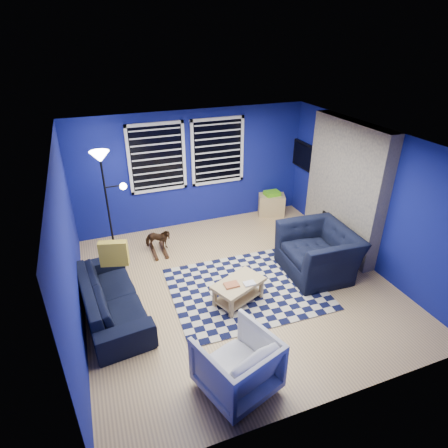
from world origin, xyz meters
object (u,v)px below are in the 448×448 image
Objects in this scene: sofa at (111,297)px; coffee_table at (238,288)px; tv at (306,157)px; floor_lamp at (104,172)px; armchair_big at (318,252)px; rocking_horse at (158,240)px; armchair_bent at (237,364)px; cabinet at (271,204)px.

sofa is 2.19× the size of coffee_table.
tv is 4.29m from floor_lamp.
floor_lamp is at bearing -118.14° from armchair_big.
sofa is at bearing -90.01° from armchair_big.
rocking_horse is at bearing -120.61° from armchair_big.
tv is at bearing -147.93° from armchair_bent.
rocking_horse is (1.03, 1.49, -0.01)m from sofa.
armchair_bent reaches higher than coffee_table.
rocking_horse is at bearing -172.00° from tv.
sofa is 1.81m from rocking_horse.
cabinet is (2.60, 4.16, -0.13)m from armchair_bent.
armchair_big is at bearing -101.47° from rocking_horse.
sofa reaches higher than coffee_table.
armchair_big reaches higher than sofa.
sofa is 4.02× the size of rocking_horse.
cabinet is at bearing 6.65° from floor_lamp.
rocking_horse is (-2.53, 1.65, -0.13)m from armchair_big.
armchair_bent is 1.61m from coffee_table.
armchair_big is 1.87× the size of cabinet.
tv is 1.46× the size of cabinet.
floor_lamp is (-0.79, 0.32, 1.38)m from rocking_horse.
armchair_big is 2.42m from cabinet.
armchair_big reaches higher than cabinet.
cabinet is 3.92m from floor_lamp.
armchair_big is at bearing -98.51° from sofa.
sofa is at bearing -97.50° from floor_lamp.
sofa reaches higher than cabinet.
tv is at bearing -0.38° from cabinet.
coffee_table is 3.13m from floor_lamp.
floor_lamp is at bearing 126.37° from coffee_table.
armchair_bent is 1.67× the size of rocking_horse.
tv is 1.17× the size of armchair_bent.
armchair_big reaches higher than rocking_horse.
tv is 5.05m from sofa.
floor_lamp reaches higher than rocking_horse.
sofa is 2.31m from armchair_bent.
cabinet is (1.96, 2.69, -0.03)m from coffee_table.
armchair_big is 1.50× the size of armchair_bent.
tv is 1.34m from cabinet.
tv is 0.78× the size of armchair_big.
cabinet is at bearing -53.62° from rocking_horse.
armchair_bent is 1.25× the size of cabinet.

